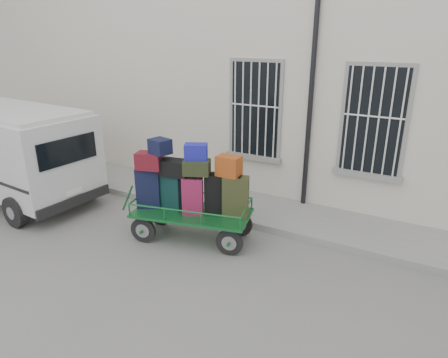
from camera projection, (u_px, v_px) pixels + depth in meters
ground at (205, 253)px, 7.64m from camera, size 80.00×80.00×0.00m
building at (308, 70)px, 11.12m from camera, size 24.00×5.15×6.00m
sidewalk at (254, 208)px, 9.42m from camera, size 24.00×1.70×0.15m
luggage_cart at (190, 191)px, 7.86m from camera, size 2.79×1.56×2.07m
van at (11, 148)px, 9.77m from camera, size 4.72×2.35×2.31m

